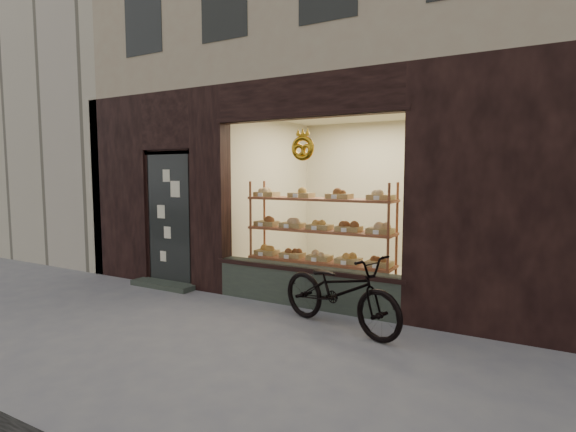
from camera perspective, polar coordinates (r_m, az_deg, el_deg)
The scene contains 4 objects.
ground at distance 4.93m, azimuth -14.63°, elevation -16.40°, with size 90.00×90.00×0.00m, color slate.
neighbor_left at distance 15.76m, azimuth -26.58°, elevation 14.67°, with size 12.00×7.00×9.00m, color beige.
display_shelf at distance 6.51m, azimuth 4.03°, elevation -3.06°, with size 2.20×0.45×1.70m.
bicycle at distance 5.34m, azimuth 6.55°, elevation -9.42°, with size 0.60×1.73×0.91m, color black.
Camera 1 is at (3.23, -3.26, 1.82)m, focal length 28.00 mm.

